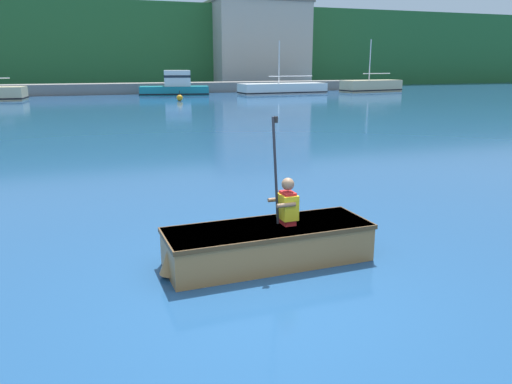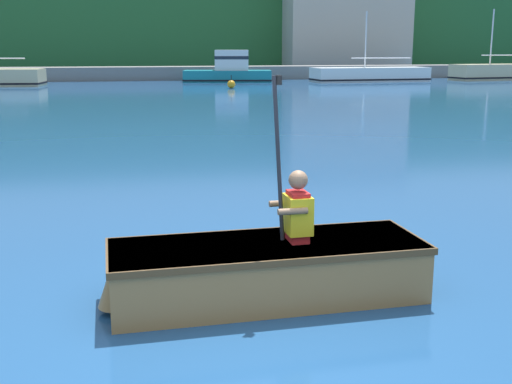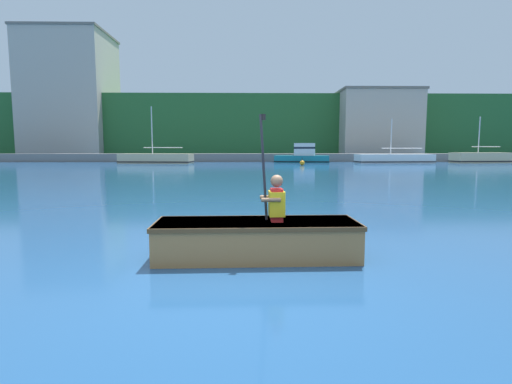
{
  "view_description": "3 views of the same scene",
  "coord_description": "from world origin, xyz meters",
  "px_view_note": "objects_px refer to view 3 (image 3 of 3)",
  "views": [
    {
      "loc": [
        -1.91,
        -4.91,
        2.63
      ],
      "look_at": [
        0.37,
        1.49,
        0.87
      ],
      "focal_mm": 35.0,
      "sensor_mm": 36.0,
      "label": 1
    },
    {
      "loc": [
        -0.82,
        -4.28,
        2.2
      ],
      "look_at": [
        0.37,
        1.49,
        0.87
      ],
      "focal_mm": 45.0,
      "sensor_mm": 36.0,
      "label": 2
    },
    {
      "loc": [
        0.26,
        -4.42,
        1.52
      ],
      "look_at": [
        0.37,
        1.49,
        0.87
      ],
      "focal_mm": 28.0,
      "sensor_mm": 36.0,
      "label": 3
    }
  ],
  "objects_px": {
    "channel_buoy": "(302,163)",
    "moored_boat_dock_center_near": "(480,158)",
    "rowboat_foreground": "(254,237)",
    "moored_boat_dock_west_inner": "(156,159)",
    "moored_boat_dock_center_far": "(303,156)",
    "person_paddler": "(276,200)",
    "moored_boat_dock_west_end": "(394,159)"
  },
  "relations": [
    {
      "from": "moored_boat_dock_center_far",
      "to": "channel_buoy",
      "type": "relative_size",
      "value": 8.26
    },
    {
      "from": "moored_boat_dock_center_far",
      "to": "rowboat_foreground",
      "type": "distance_m",
      "value": 36.82
    },
    {
      "from": "moored_boat_dock_center_far",
      "to": "person_paddler",
      "type": "height_order",
      "value": "moored_boat_dock_center_far"
    },
    {
      "from": "moored_boat_dock_west_end",
      "to": "moored_boat_dock_center_near",
      "type": "xyz_separation_m",
      "value": [
        8.99,
        0.21,
        0.08
      ]
    },
    {
      "from": "moored_boat_dock_center_far",
      "to": "rowboat_foreground",
      "type": "bearing_deg",
      "value": -98.8
    },
    {
      "from": "person_paddler",
      "to": "channel_buoy",
      "type": "height_order",
      "value": "person_paddler"
    },
    {
      "from": "moored_boat_dock_west_inner",
      "to": "person_paddler",
      "type": "relative_size",
      "value": 5.13
    },
    {
      "from": "moored_boat_dock_center_near",
      "to": "channel_buoy",
      "type": "xyz_separation_m",
      "value": [
        -19.07,
        -5.45,
        -0.29
      ]
    },
    {
      "from": "moored_boat_dock_west_end",
      "to": "person_paddler",
      "type": "height_order",
      "value": "moored_boat_dock_west_end"
    },
    {
      "from": "moored_boat_dock_center_near",
      "to": "moored_boat_dock_west_end",
      "type": "bearing_deg",
      "value": -178.69
    },
    {
      "from": "moored_boat_dock_center_far",
      "to": "rowboat_foreground",
      "type": "height_order",
      "value": "moored_boat_dock_center_far"
    },
    {
      "from": "person_paddler",
      "to": "moored_boat_dock_west_inner",
      "type": "bearing_deg",
      "value": 105.45
    },
    {
      "from": "moored_boat_dock_center_near",
      "to": "moored_boat_dock_center_far",
      "type": "height_order",
      "value": "moored_boat_dock_center_near"
    },
    {
      "from": "moored_boat_dock_west_inner",
      "to": "rowboat_foreground",
      "type": "distance_m",
      "value": 35.99
    },
    {
      "from": "moored_boat_dock_west_inner",
      "to": "moored_boat_dock_center_near",
      "type": "xyz_separation_m",
      "value": [
        33.05,
        0.42,
        0.05
      ]
    },
    {
      "from": "moored_boat_dock_west_end",
      "to": "moored_boat_dock_west_inner",
      "type": "bearing_deg",
      "value": -179.5
    },
    {
      "from": "channel_buoy",
      "to": "moored_boat_dock_center_near",
      "type": "bearing_deg",
      "value": 15.94
    },
    {
      "from": "person_paddler",
      "to": "channel_buoy",
      "type": "xyz_separation_m",
      "value": [
        4.37,
        29.72,
        -0.59
      ]
    },
    {
      "from": "rowboat_foreground",
      "to": "channel_buoy",
      "type": "bearing_deg",
      "value": 81.07
    },
    {
      "from": "moored_boat_dock_west_end",
      "to": "moored_boat_dock_center_far",
      "type": "height_order",
      "value": "moored_boat_dock_west_end"
    },
    {
      "from": "rowboat_foreground",
      "to": "moored_boat_dock_center_near",
      "type": "bearing_deg",
      "value": 55.98
    },
    {
      "from": "moored_boat_dock_center_near",
      "to": "rowboat_foreground",
      "type": "distance_m",
      "value": 42.44
    },
    {
      "from": "moored_boat_dock_west_end",
      "to": "moored_boat_dock_center_near",
      "type": "height_order",
      "value": "moored_boat_dock_center_near"
    },
    {
      "from": "moored_boat_dock_west_end",
      "to": "moored_boat_dock_center_far",
      "type": "bearing_deg",
      "value": 171.2
    },
    {
      "from": "moored_boat_dock_west_inner",
      "to": "moored_boat_dock_center_far",
      "type": "relative_size",
      "value": 1.26
    },
    {
      "from": "moored_boat_dock_west_end",
      "to": "rowboat_foreground",
      "type": "height_order",
      "value": "moored_boat_dock_west_end"
    },
    {
      "from": "rowboat_foreground",
      "to": "person_paddler",
      "type": "height_order",
      "value": "person_paddler"
    },
    {
      "from": "moored_boat_dock_west_inner",
      "to": "moored_boat_dock_center_near",
      "type": "relative_size",
      "value": 1.22
    },
    {
      "from": "moored_boat_dock_center_near",
      "to": "moored_boat_dock_west_inner",
      "type": "bearing_deg",
      "value": -179.28
    },
    {
      "from": "moored_boat_dock_west_end",
      "to": "moored_boat_dock_center_near",
      "type": "relative_size",
      "value": 1.28
    },
    {
      "from": "moored_boat_dock_center_near",
      "to": "moored_boat_dock_center_far",
      "type": "relative_size",
      "value": 1.03
    },
    {
      "from": "moored_boat_dock_west_end",
      "to": "moored_boat_dock_center_far",
      "type": "xyz_separation_m",
      "value": [
        -9.12,
        1.41,
        0.28
      ]
    }
  ]
}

